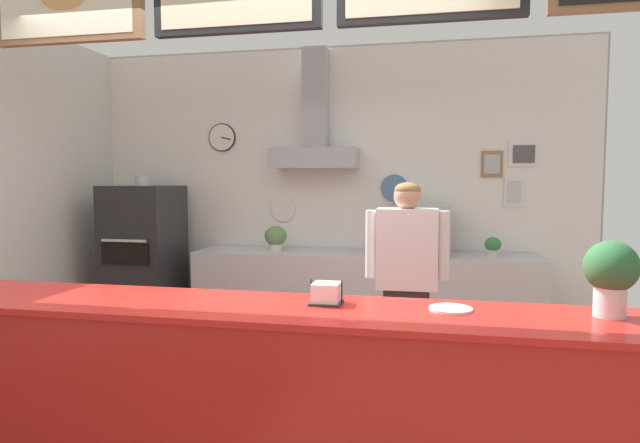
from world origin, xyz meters
TOP-DOWN VIEW (x-y plane):
  - back_wall_assembly at (-0.01, 2.54)m, footprint 5.17×2.98m
  - service_counter at (0.00, -0.41)m, footprint 4.42×0.61m
  - back_prep_counter at (0.36, 2.35)m, footprint 3.31×0.63m
  - pizza_oven at (-1.85, 2.14)m, footprint 0.65×0.71m
  - shop_worker at (0.83, 0.94)m, footprint 0.57×0.23m
  - espresso_machine at (0.88, 2.33)m, footprint 0.57×0.52m
  - potted_sage at (-0.52, 2.33)m, footprint 0.22×0.22m
  - potted_oregano at (1.55, 2.32)m, footprint 0.15×0.15m
  - basil_vase at (1.75, -0.31)m, footprint 0.22×0.22m
  - condiment_plate at (1.09, -0.33)m, footprint 0.19×0.19m
  - napkin_holder at (0.51, -0.32)m, footprint 0.16×0.15m

SIDE VIEW (x-z plane):
  - back_prep_counter at x=0.36m, z-range -0.01..0.88m
  - service_counter at x=0.00m, z-range 0.00..1.00m
  - pizza_oven at x=-1.85m, z-range -0.05..1.59m
  - shop_worker at x=0.83m, z-range 0.06..1.63m
  - potted_oregano at x=1.55m, z-range 0.90..1.08m
  - condiment_plate at x=1.09m, z-range 1.00..1.02m
  - potted_sage at x=-0.52m, z-range 0.90..1.15m
  - napkin_holder at x=0.51m, z-range 0.99..1.11m
  - espresso_machine at x=0.88m, z-range 0.88..1.36m
  - basil_vase at x=1.75m, z-range 1.02..1.35m
  - back_wall_assembly at x=-0.01m, z-range 0.11..3.06m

